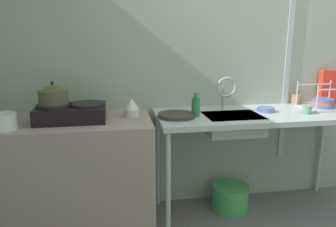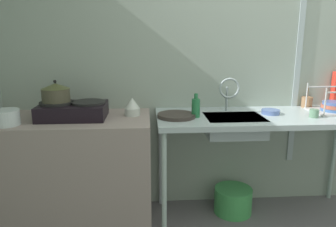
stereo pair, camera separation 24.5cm
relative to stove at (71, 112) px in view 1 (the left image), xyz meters
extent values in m
cube|color=#93A195|center=(1.69, 0.37, 0.32)|extent=(5.50, 0.10, 2.54)
cube|color=#A2B2B6|center=(1.87, 0.31, 0.45)|extent=(0.05, 0.01, 2.04)
cube|color=gray|center=(-0.01, 0.00, -0.51)|extent=(1.17, 0.64, 0.89)
cube|color=#A2B2B6|center=(1.47, 0.00, -0.08)|extent=(1.68, 0.64, 0.04)
cylinder|color=#A3B8B2|center=(0.67, -0.28, -0.53)|extent=(0.04, 0.04, 0.85)
cylinder|color=#A4AEB7|center=(0.67, 0.28, -0.53)|extent=(0.04, 0.04, 0.85)
cylinder|color=#9EB8B1|center=(2.27, 0.28, -0.53)|extent=(0.04, 0.04, 0.85)
cube|color=black|center=(0.00, 0.00, -0.01)|extent=(0.49, 0.35, 0.11)
cylinder|color=black|center=(-0.12, 0.00, 0.06)|extent=(0.25, 0.25, 0.02)
cylinder|color=black|center=(0.12, 0.00, 0.06)|extent=(0.25, 0.25, 0.02)
cylinder|color=#474332|center=(-0.12, 0.00, 0.12)|extent=(0.20, 0.20, 0.10)
cone|color=#454928|center=(-0.12, 0.00, 0.18)|extent=(0.21, 0.21, 0.04)
sphere|color=black|center=(-0.12, 0.00, 0.22)|extent=(0.02, 0.02, 0.02)
cylinder|color=silver|center=(-0.42, -0.18, -0.01)|extent=(0.19, 0.19, 0.11)
cylinder|color=silver|center=(0.44, 0.05, -0.03)|extent=(0.12, 0.12, 0.06)
cone|color=silver|center=(0.44, 0.05, 0.04)|extent=(0.11, 0.11, 0.08)
cube|color=#A2B2B6|center=(1.23, -0.05, -0.13)|extent=(0.44, 0.35, 0.14)
cylinder|color=#A2B2B6|center=(1.21, 0.16, 0.04)|extent=(0.02, 0.02, 0.20)
torus|color=#A2B2B6|center=(1.21, 0.08, 0.14)|extent=(0.17, 0.02, 0.17)
cylinder|color=#352D29|center=(0.78, -0.03, -0.05)|extent=(0.29, 0.29, 0.03)
cylinder|color=#B7B6B6|center=(1.91, -0.09, 0.05)|extent=(0.01, 0.01, 0.22)
cylinder|color=#B7B6B6|center=(1.91, 0.19, 0.05)|extent=(0.01, 0.01, 0.22)
cylinder|color=#B7B6B6|center=(2.23, 0.19, 0.05)|extent=(0.01, 0.01, 0.22)
cylinder|color=#B7B6B6|center=(2.07, -0.09, 0.13)|extent=(0.32, 0.01, 0.01)
cylinder|color=#B7B6B6|center=(2.07, 0.19, 0.13)|extent=(0.32, 0.01, 0.01)
cube|color=#B3B1B1|center=(2.07, 0.05, -0.06)|extent=(0.34, 0.31, 0.01)
cylinder|color=#426AA8|center=(2.07, 0.05, -0.04)|extent=(0.20, 0.20, 0.03)
cylinder|color=#B35A45|center=(2.06, 0.04, -0.01)|extent=(0.19, 0.19, 0.03)
cylinder|color=#4863A4|center=(2.07, 0.04, 0.01)|extent=(0.18, 0.18, 0.03)
cylinder|color=slate|center=(1.83, -0.11, -0.03)|extent=(0.07, 0.07, 0.06)
cylinder|color=#576EAE|center=(1.54, 0.03, -0.04)|extent=(0.14, 0.14, 0.04)
cylinder|color=#236E3F|center=(0.93, -0.04, 0.01)|extent=(0.06, 0.06, 0.14)
cylinder|color=#236E3F|center=(0.93, -0.04, 0.10)|extent=(0.03, 0.03, 0.04)
cube|color=red|center=(2.26, 0.26, 0.09)|extent=(0.17, 0.10, 0.31)
cylinder|color=#966C4A|center=(1.95, 0.25, -0.02)|extent=(0.09, 0.09, 0.09)
cylinder|color=olive|center=(1.95, 0.25, 0.05)|extent=(0.04, 0.06, 0.16)
cylinder|color=#3E994E|center=(1.29, 0.09, -0.84)|extent=(0.32, 0.32, 0.22)
camera|label=1|loc=(0.31, -2.35, 0.52)|focal=34.02mm
camera|label=2|loc=(0.55, -2.38, 0.52)|focal=34.02mm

